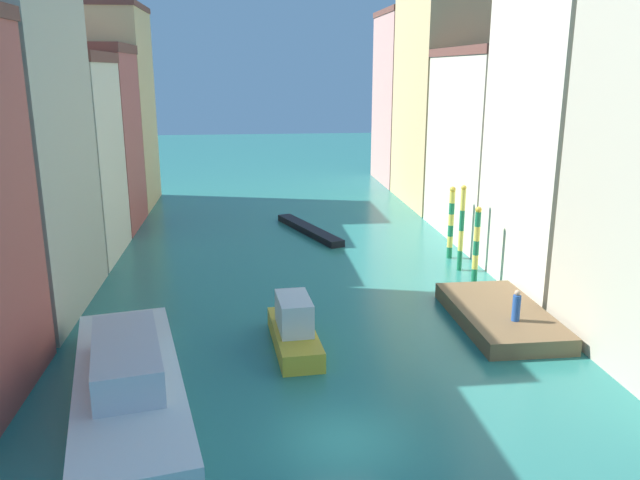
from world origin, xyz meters
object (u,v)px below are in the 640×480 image
(motorboat_0, at_px, (294,329))
(waterfront_dock, at_px, (500,316))
(mooring_pole_1, at_px, (461,228))
(mooring_pole_0, at_px, (476,244))
(gondola_black, at_px, (309,230))
(person_on_dock, at_px, (516,307))
(mooring_pole_2, at_px, (451,222))
(vaporetto_white, at_px, (128,379))

(motorboat_0, bearing_deg, waterfront_dock, 8.87)
(waterfront_dock, relative_size, mooring_pole_1, 1.51)
(waterfront_dock, height_order, mooring_pole_0, mooring_pole_0)
(mooring_pole_0, height_order, gondola_black, mooring_pole_0)
(person_on_dock, height_order, mooring_pole_1, mooring_pole_1)
(mooring_pole_1, bearing_deg, mooring_pole_2, 85.52)
(mooring_pole_1, height_order, mooring_pole_2, mooring_pole_1)
(person_on_dock, relative_size, mooring_pole_1, 0.28)
(waterfront_dock, distance_m, motorboat_0, 9.99)
(person_on_dock, bearing_deg, vaporetto_white, -166.72)
(waterfront_dock, xyz_separation_m, mooring_pole_2, (0.97, 10.76, 1.99))
(mooring_pole_2, relative_size, vaporetto_white, 0.35)
(person_on_dock, height_order, gondola_black, person_on_dock)
(person_on_dock, distance_m, gondola_black, 21.05)
(mooring_pole_0, relative_size, vaporetto_white, 0.33)
(person_on_dock, xyz_separation_m, mooring_pole_1, (0.70, 9.74, 1.20))
(person_on_dock, relative_size, gondola_black, 0.16)
(vaporetto_white, bearing_deg, mooring_pole_1, 38.70)
(person_on_dock, xyz_separation_m, motorboat_0, (-9.93, -0.01, -0.58))
(waterfront_dock, distance_m, mooring_pole_0, 6.24)
(person_on_dock, distance_m, mooring_pole_2, 12.35)
(mooring_pole_2, xyz_separation_m, vaporetto_white, (-17.14, -16.11, -1.57))
(vaporetto_white, bearing_deg, mooring_pole_0, 33.45)
(waterfront_dock, xyz_separation_m, gondola_black, (-7.31, 18.15, -0.14))
(waterfront_dock, distance_m, vaporetto_white, 17.04)
(gondola_black, distance_m, motorboat_0, 19.86)
(waterfront_dock, relative_size, person_on_dock, 5.38)
(mooring_pole_0, bearing_deg, gondola_black, 123.68)
(person_on_dock, xyz_separation_m, mooring_pole_0, (0.79, 7.42, 0.82))
(vaporetto_white, bearing_deg, motorboat_0, 31.20)
(mooring_pole_2, height_order, gondola_black, mooring_pole_2)
(mooring_pole_2, relative_size, gondola_black, 0.51)
(gondola_black, bearing_deg, person_on_dock, -69.44)
(mooring_pole_2, xyz_separation_m, motorboat_0, (-10.83, -12.29, -1.51))
(mooring_pole_1, bearing_deg, motorboat_0, -137.48)
(motorboat_0, bearing_deg, mooring_pole_2, 48.62)
(mooring_pole_2, relative_size, motorboat_0, 0.83)
(mooring_pole_2, distance_m, gondola_black, 11.30)
(mooring_pole_1, bearing_deg, vaporetto_white, -141.30)
(mooring_pole_1, bearing_deg, person_on_dock, -94.13)
(gondola_black, height_order, motorboat_0, motorboat_0)
(waterfront_dock, bearing_deg, mooring_pole_2, 84.85)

